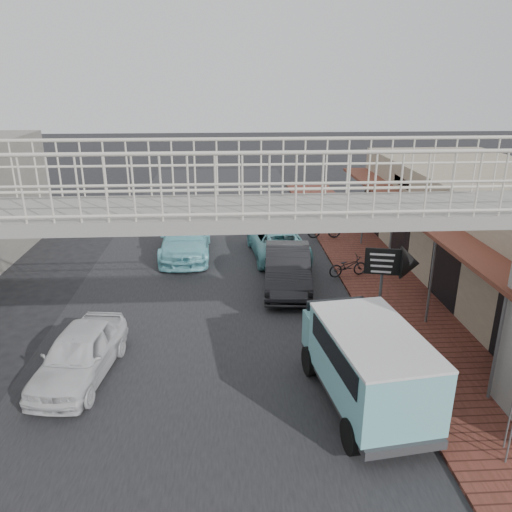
{
  "coord_description": "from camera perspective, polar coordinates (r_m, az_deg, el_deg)",
  "views": [
    {
      "loc": [
        0.61,
        -12.94,
        7.48
      ],
      "look_at": [
        1.57,
        2.82,
        1.8
      ],
      "focal_mm": 35.0,
      "sensor_mm": 36.0,
      "label": 1
    }
  ],
  "objects": [
    {
      "name": "angkot_curb",
      "position": [
        21.96,
        2.43,
        1.71
      ],
      "size": [
        2.64,
        5.01,
        1.35
      ],
      "primitive_type": "imported",
      "rotation": [
        0.0,
        0.0,
        3.23
      ],
      "color": "#6CB7BC",
      "rests_on": "ground"
    },
    {
      "name": "white_hatchback",
      "position": [
        14.04,
        -19.53,
        -10.5
      ],
      "size": [
        2.09,
        4.09,
        1.33
      ],
      "primitive_type": "imported",
      "rotation": [
        0.0,
        0.0,
        -0.14
      ],
      "color": "silver",
      "rests_on": "ground"
    },
    {
      "name": "dark_sedan",
      "position": [
        18.62,
        3.61,
        -1.37
      ],
      "size": [
        2.07,
        4.81,
        1.54
      ],
      "primitive_type": "imported",
      "rotation": [
        0.0,
        0.0,
        -0.09
      ],
      "color": "black",
      "rests_on": "ground"
    },
    {
      "name": "road_strip",
      "position": [
        14.95,
        -5.44,
        -10.29
      ],
      "size": [
        10.0,
        60.0,
        0.01
      ],
      "primitive_type": "cube",
      "color": "black",
      "rests_on": "ground"
    },
    {
      "name": "footbridge",
      "position": [
        9.94,
        -6.7,
        -6.0
      ],
      "size": [
        16.4,
        2.4,
        6.34
      ],
      "color": "gray",
      "rests_on": "ground"
    },
    {
      "name": "angkot_van",
      "position": [
        12.09,
        12.63,
        -11.22
      ],
      "size": [
        2.49,
        4.54,
        2.12
      ],
      "rotation": [
        0.0,
        0.0,
        0.13
      ],
      "color": "black",
      "rests_on": "ground"
    },
    {
      "name": "shophouse_row",
      "position": [
        20.59,
        26.91,
        2.2
      ],
      "size": [
        7.2,
        18.0,
        4.0
      ],
      "color": "gray",
      "rests_on": "ground"
    },
    {
      "name": "sidewalk",
      "position": [
        18.54,
        15.41,
        -4.59
      ],
      "size": [
        3.0,
        40.0,
        0.1
      ],
      "primitive_type": "cube",
      "color": "brown",
      "rests_on": "ground"
    },
    {
      "name": "ground",
      "position": [
        14.96,
        -5.44,
        -10.31
      ],
      "size": [
        120.0,
        120.0,
        0.0
      ],
      "primitive_type": "plane",
      "color": "black",
      "rests_on": "ground"
    },
    {
      "name": "angkot_far",
      "position": [
        22.3,
        -8.01,
        2.03
      ],
      "size": [
        2.14,
        5.19,
        1.5
      ],
      "primitive_type": "imported",
      "rotation": [
        0.0,
        0.0,
        0.01
      ],
      "color": "#7DCED9",
      "rests_on": "ground"
    },
    {
      "name": "motorcycle_near",
      "position": [
        19.81,
        10.46,
        -1.14
      ],
      "size": [
        1.66,
        0.89,
        0.83
      ],
      "primitive_type": "imported",
      "rotation": [
        0.0,
        0.0,
        1.8
      ],
      "color": "black",
      "rests_on": "sidewalk"
    },
    {
      "name": "arrow_sign",
      "position": [
        15.26,
        16.85,
        -0.87
      ],
      "size": [
        1.65,
        1.09,
        2.75
      ],
      "rotation": [
        0.0,
        0.0,
        -0.22
      ],
      "color": "#59595B",
      "rests_on": "sidewalk"
    },
    {
      "name": "motorcycle_far",
      "position": [
        24.33,
        7.8,
        3.16
      ],
      "size": [
        1.65,
        0.5,
        0.99
      ],
      "primitive_type": "imported",
      "rotation": [
        0.0,
        0.0,
        1.59
      ],
      "color": "black",
      "rests_on": "sidewalk"
    }
  ]
}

